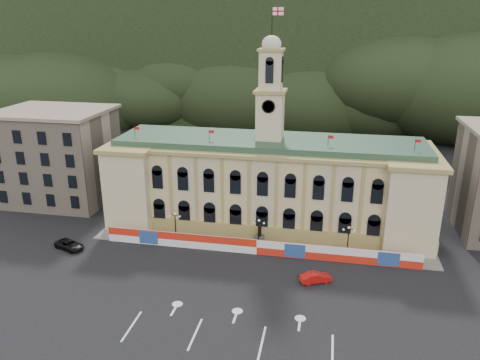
% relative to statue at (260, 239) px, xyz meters
% --- Properties ---
extents(ground, '(260.00, 260.00, 0.00)m').
position_rel_statue_xyz_m(ground, '(0.00, -18.00, -1.19)').
color(ground, black).
rests_on(ground, ground).
extents(lane_markings, '(26.00, 10.00, 0.02)m').
position_rel_statue_xyz_m(lane_markings, '(0.00, -23.00, -1.18)').
color(lane_markings, white).
rests_on(lane_markings, ground).
extents(hill_ridge, '(230.00, 80.00, 64.00)m').
position_rel_statue_xyz_m(hill_ridge, '(0.03, 103.99, 18.30)').
color(hill_ridge, black).
rests_on(hill_ridge, ground).
extents(city_hall, '(56.20, 17.60, 37.10)m').
position_rel_statue_xyz_m(city_hall, '(0.00, 9.63, 6.66)').
color(city_hall, '#CAB891').
rests_on(city_hall, ground).
extents(side_building_left, '(21.00, 17.00, 18.60)m').
position_rel_statue_xyz_m(side_building_left, '(-43.00, 12.93, 8.14)').
color(side_building_left, tan).
rests_on(side_building_left, ground).
extents(hoarding_fence, '(50.00, 0.44, 2.50)m').
position_rel_statue_xyz_m(hoarding_fence, '(0.06, -2.93, 0.06)').
color(hoarding_fence, red).
rests_on(hoarding_fence, ground).
extents(pavement, '(56.00, 5.50, 0.16)m').
position_rel_statue_xyz_m(pavement, '(0.00, -0.25, -1.11)').
color(pavement, slate).
rests_on(pavement, ground).
extents(statue, '(1.40, 1.40, 3.72)m').
position_rel_statue_xyz_m(statue, '(0.00, 0.00, 0.00)').
color(statue, '#595651').
rests_on(statue, ground).
extents(lamp_left, '(1.96, 0.44, 5.15)m').
position_rel_statue_xyz_m(lamp_left, '(-14.00, -1.00, 1.89)').
color(lamp_left, black).
rests_on(lamp_left, ground).
extents(lamp_center, '(1.96, 0.44, 5.15)m').
position_rel_statue_xyz_m(lamp_center, '(0.00, -1.00, 1.89)').
color(lamp_center, black).
rests_on(lamp_center, ground).
extents(lamp_right, '(1.96, 0.44, 5.15)m').
position_rel_statue_xyz_m(lamp_right, '(14.00, -1.00, 1.89)').
color(lamp_right, black).
rests_on(lamp_right, ground).
extents(red_sedan, '(4.93, 5.69, 1.49)m').
position_rel_statue_xyz_m(red_sedan, '(9.51, -9.59, -0.44)').
color(red_sedan, red).
rests_on(red_sedan, ground).
extents(black_suv, '(5.78, 6.75, 1.44)m').
position_rel_statue_xyz_m(black_suv, '(-30.00, -7.05, -0.47)').
color(black_suv, black).
rests_on(black_suv, ground).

